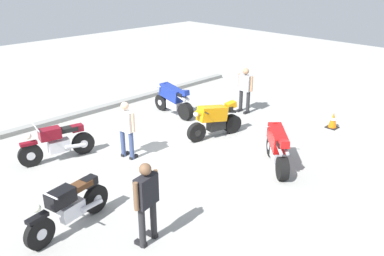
# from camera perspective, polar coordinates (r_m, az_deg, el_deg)

# --- Properties ---
(ground_plane) EXTENTS (40.00, 40.00, 0.00)m
(ground_plane) POSITION_cam_1_polar(r_m,az_deg,el_deg) (11.83, -2.07, -3.26)
(ground_plane) COLOR #9E9E99
(curb_edge) EXTENTS (14.00, 0.30, 0.15)m
(curb_edge) POSITION_cam_1_polar(r_m,az_deg,el_deg) (15.27, -13.88, 2.39)
(curb_edge) COLOR gray
(curb_edge) RESTS_ON ground
(motorcycle_maroon_cruiser) EXTENTS (2.07, 0.81, 1.09)m
(motorcycle_maroon_cruiser) POSITION_cam_1_polar(r_m,az_deg,el_deg) (11.71, -18.44, -1.94)
(motorcycle_maroon_cruiser) COLOR black
(motorcycle_maroon_cruiser) RESTS_ON ground
(motorcycle_blue_sportbike) EXTENTS (0.70, 1.96, 1.14)m
(motorcycle_blue_sportbike) POSITION_cam_1_polar(r_m,az_deg,el_deg) (14.49, -2.70, 4.14)
(motorcycle_blue_sportbike) COLOR black
(motorcycle_blue_sportbike) RESTS_ON ground
(motorcycle_red_sportbike) EXTENTS (1.47, 1.55, 1.14)m
(motorcycle_red_sportbike) POSITION_cam_1_polar(r_m,az_deg,el_deg) (10.94, 11.93, -2.55)
(motorcycle_red_sportbike) COLOR black
(motorcycle_red_sportbike) RESTS_ON ground
(motorcycle_black_cruiser) EXTENTS (2.07, 0.72, 1.09)m
(motorcycle_black_cruiser) POSITION_cam_1_polar(r_m,az_deg,el_deg) (8.71, -16.92, -10.52)
(motorcycle_black_cruiser) COLOR black
(motorcycle_black_cruiser) RESTS_ON ground
(motorcycle_orange_sportbike) EXTENTS (1.95, 0.77, 1.14)m
(motorcycle_orange_sportbike) POSITION_cam_1_polar(r_m,az_deg,el_deg) (12.57, 3.20, 1.24)
(motorcycle_orange_sportbike) COLOR black
(motorcycle_orange_sportbike) RESTS_ON ground
(person_in_gray_shirt) EXTENTS (0.31, 0.64, 1.64)m
(person_in_gray_shirt) POSITION_cam_1_polar(r_m,az_deg,el_deg) (14.75, 7.48, 5.66)
(person_in_gray_shirt) COLOR #262628
(person_in_gray_shirt) RESTS_ON ground
(person_in_white_shirt) EXTENTS (0.37, 0.65, 1.65)m
(person_in_white_shirt) POSITION_cam_1_polar(r_m,az_deg,el_deg) (11.21, -9.26, 0.18)
(person_in_white_shirt) COLOR #384772
(person_in_white_shirt) RESTS_ON ground
(person_in_black_shirt) EXTENTS (0.67, 0.38, 1.72)m
(person_in_black_shirt) POSITION_cam_1_polar(r_m,az_deg,el_deg) (7.76, -6.41, -9.81)
(person_in_black_shirt) COLOR #262628
(person_in_black_shirt) RESTS_ON ground
(traffic_cone) EXTENTS (0.36, 0.36, 0.53)m
(traffic_cone) POSITION_cam_1_polar(r_m,az_deg,el_deg) (14.17, 19.24, 1.02)
(traffic_cone) COLOR black
(traffic_cone) RESTS_ON ground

